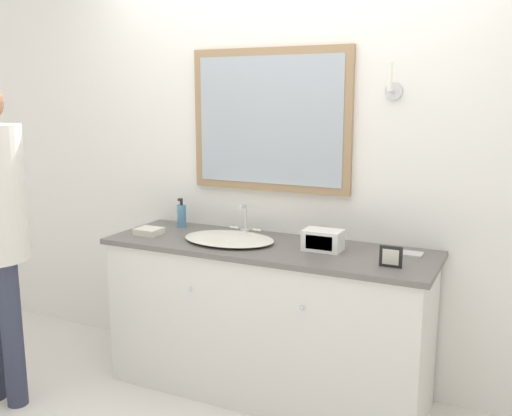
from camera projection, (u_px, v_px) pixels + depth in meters
name	position (u px, v px, depth m)	size (l,w,h in m)	color
wall_back	(290.00, 163.00, 3.33)	(8.00, 0.18, 2.55)	white
vanity_counter	(267.00, 319.00, 3.20)	(1.83, 0.59, 0.87)	silver
sink_basin	(229.00, 238.00, 3.19)	(0.53, 0.42, 0.18)	silver
soap_bottle	(182.00, 215.00, 3.53)	(0.06, 0.06, 0.18)	teal
appliance_box	(323.00, 240.00, 3.00)	(0.20, 0.13, 0.11)	white
picture_frame	(391.00, 257.00, 2.70)	(0.11, 0.01, 0.10)	black
hand_towel_near_sink	(149.00, 231.00, 3.35)	(0.14, 0.13, 0.04)	silver
metal_tray	(404.00, 253.00, 2.94)	(0.18, 0.09, 0.01)	silver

